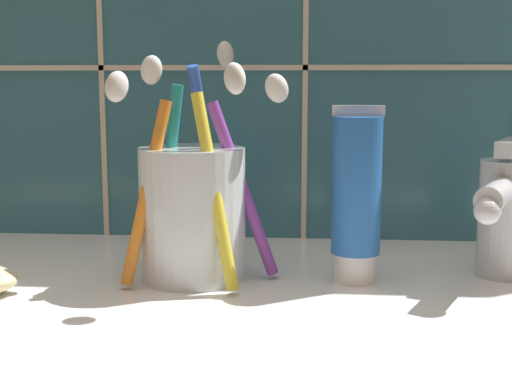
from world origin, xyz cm
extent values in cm
cube|color=white|center=(0.00, 0.00, 1.00)|extent=(77.64, 35.86, 2.00)
cube|color=#336B7F|center=(0.00, 18.18, 24.09)|extent=(87.64, 1.50, 48.17)
cube|color=beige|center=(0.00, 17.33, 18.31)|extent=(87.64, 0.24, 0.50)
cube|color=beige|center=(-17.47, 17.33, 24.09)|extent=(0.50, 0.24, 48.17)
cube|color=beige|center=(1.94, 17.33, 24.09)|extent=(0.50, 0.24, 48.17)
cylinder|color=silver|center=(-6.40, 2.88, 7.07)|extent=(8.12, 8.12, 10.13)
cylinder|color=purple|center=(-2.53, 3.12, 8.98)|extent=(5.50, 1.08, 13.45)
ellipsoid|color=white|center=(0.15, 3.21, 16.59)|extent=(2.37, 1.37, 2.64)
cylinder|color=blue|center=(-5.59, 6.73, 10.32)|extent=(2.85, 6.22, 16.14)
ellipsoid|color=white|center=(-4.61, 9.62, 19.29)|extent=(1.97, 2.60, 2.63)
cylinder|color=teal|center=(-8.39, 3.39, 9.62)|extent=(3.01, 1.49, 14.57)
ellipsoid|color=white|center=(-9.51, 3.63, 17.94)|extent=(2.21, 1.69, 2.41)
cylinder|color=orange|center=(-9.42, 0.67, 9.04)|extent=(3.96, 3.76, 13.52)
ellipsoid|color=white|center=(-10.99, -0.78, 16.74)|extent=(2.51, 2.46, 2.57)
cylinder|color=yellow|center=(-4.26, 0.03, 9.32)|extent=(4.13, 4.04, 14.10)
ellipsoid|color=white|center=(-2.60, -1.58, 17.30)|extent=(2.51, 2.49, 2.58)
cylinder|color=white|center=(6.04, 2.88, 3.13)|extent=(3.12, 3.12, 2.26)
cylinder|color=blue|center=(6.04, 2.88, 9.41)|extent=(3.67, 3.67, 10.30)
cube|color=silver|center=(6.04, 2.88, 14.96)|extent=(3.86, 0.36, 0.80)
cylinder|color=silver|center=(17.84, 5.57, 6.55)|extent=(4.41, 4.41, 9.10)
cylinder|color=silver|center=(16.19, 1.93, 9.10)|extent=(5.09, 8.10, 1.98)
sphere|color=silver|center=(14.55, -1.71, 8.44)|extent=(1.85, 1.85, 1.85)
cube|color=silver|center=(17.84, 5.57, 12.10)|extent=(3.75, 6.04, 1.20)
camera|label=1|loc=(2.73, -50.10, 17.31)|focal=50.00mm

